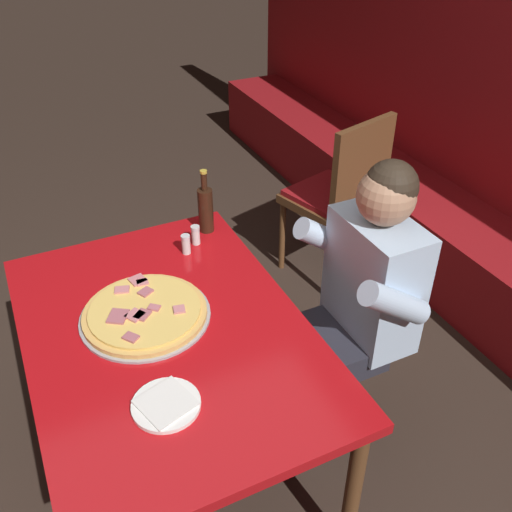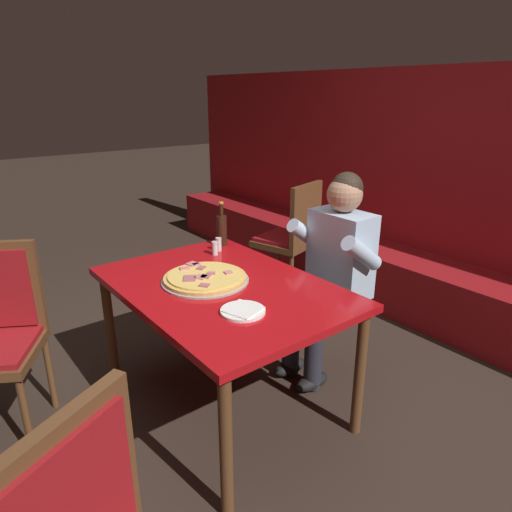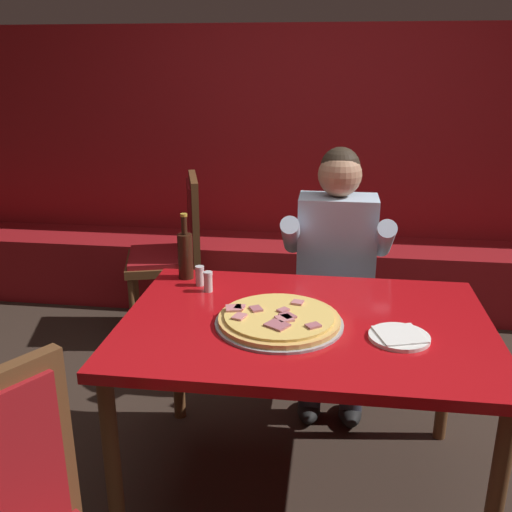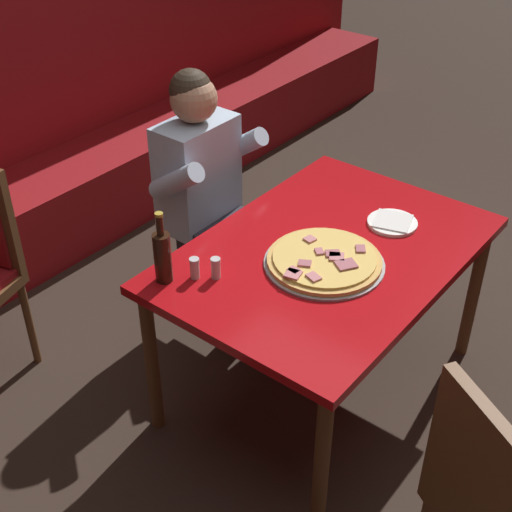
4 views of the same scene
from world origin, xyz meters
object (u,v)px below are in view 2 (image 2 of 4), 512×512
at_px(shaker_red_pepper_flakes, 219,245).
at_px(diner_seated_blue_shirt, 331,268).
at_px(plate_white_paper, 243,311).
at_px(shaker_black_pepper, 215,249).
at_px(pizza, 205,278).
at_px(beer_bottle, 222,229).
at_px(main_dining_table, 223,298).
at_px(dining_chair_side_aisle, 293,232).

xyz_separation_m(shaker_red_pepper_flakes, diner_seated_blue_shirt, (0.58, 0.42, -0.08)).
distance_m(plate_white_paper, shaker_black_pepper, 0.81).
distance_m(pizza, plate_white_paper, 0.43).
xyz_separation_m(beer_bottle, shaker_red_pepper_flakes, (0.08, -0.08, -0.07)).
height_order(beer_bottle, shaker_red_pepper_flakes, beer_bottle).
xyz_separation_m(main_dining_table, shaker_black_pepper, (-0.42, 0.23, 0.11)).
distance_m(shaker_red_pepper_flakes, shaker_black_pepper, 0.08).
distance_m(main_dining_table, plate_white_paper, 0.35).
bearing_deg(main_dining_table, shaker_red_pepper_flakes, 148.23).
height_order(plate_white_paper, dining_chair_side_aisle, dining_chair_side_aisle).
distance_m(pizza, beer_bottle, 0.62).
xyz_separation_m(plate_white_paper, shaker_red_pepper_flakes, (-0.79, 0.40, 0.03)).
bearing_deg(dining_chair_side_aisle, plate_white_paper, -49.85).
distance_m(main_dining_table, pizza, 0.14).
xyz_separation_m(pizza, diner_seated_blue_shirt, (0.21, 0.76, -0.06)).
relative_size(pizza, plate_white_paper, 2.23).
xyz_separation_m(main_dining_table, diner_seated_blue_shirt, (0.11, 0.71, 0.03)).
xyz_separation_m(main_dining_table, dining_chair_side_aisle, (-0.85, 1.29, -0.08)).
distance_m(main_dining_table, shaker_black_pepper, 0.49).
height_order(shaker_red_pepper_flakes, shaker_black_pepper, same).
bearing_deg(plate_white_paper, main_dining_table, 161.92).
height_order(main_dining_table, shaker_black_pepper, shaker_black_pepper).
relative_size(pizza, shaker_red_pepper_flakes, 5.44).
relative_size(plate_white_paper, dining_chair_side_aisle, 0.21).
distance_m(beer_bottle, dining_chair_side_aisle, 1.01).
distance_m(plate_white_paper, beer_bottle, 1.00).
distance_m(main_dining_table, shaker_red_pepper_flakes, 0.56).
bearing_deg(diner_seated_blue_shirt, plate_white_paper, -75.20).
relative_size(shaker_red_pepper_flakes, shaker_black_pepper, 1.00).
relative_size(shaker_red_pepper_flakes, diner_seated_blue_shirt, 0.07).
xyz_separation_m(pizza, shaker_red_pepper_flakes, (-0.37, 0.33, 0.02)).
relative_size(shaker_black_pepper, dining_chair_side_aisle, 0.08).
relative_size(main_dining_table, beer_bottle, 4.65).
height_order(pizza, diner_seated_blue_shirt, diner_seated_blue_shirt).
height_order(main_dining_table, plate_white_paper, plate_white_paper).
relative_size(main_dining_table, diner_seated_blue_shirt, 1.06).
distance_m(shaker_red_pepper_flakes, diner_seated_blue_shirt, 0.72).
relative_size(pizza, shaker_black_pepper, 5.44).
bearing_deg(shaker_red_pepper_flakes, beer_bottle, 135.04).
height_order(plate_white_paper, beer_bottle, beer_bottle).
relative_size(beer_bottle, shaker_black_pepper, 3.40).
height_order(pizza, shaker_black_pepper, shaker_black_pepper).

